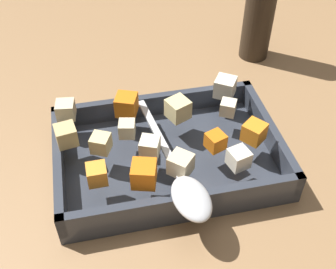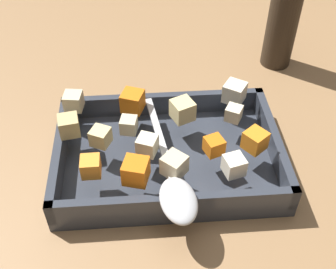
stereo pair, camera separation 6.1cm
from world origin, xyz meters
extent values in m
plane|color=#936D47|center=(0.00, 0.00, 0.00)|extent=(4.00, 4.00, 0.00)
cube|color=#333842|center=(0.01, 0.01, 0.01)|extent=(0.33, 0.22, 0.01)
cube|color=#333842|center=(0.01, -0.09, 0.03)|extent=(0.33, 0.01, 0.04)
cube|color=#333842|center=(0.01, 0.12, 0.03)|extent=(0.33, 0.01, 0.04)
cube|color=#333842|center=(-0.15, 0.01, 0.03)|extent=(0.01, 0.22, 0.04)
cube|color=#333842|center=(0.17, 0.01, 0.03)|extent=(0.01, 0.22, 0.04)
cube|color=orange|center=(-0.09, -0.04, 0.06)|extent=(0.03, 0.03, 0.03)
cube|color=orange|center=(0.13, -0.01, 0.07)|extent=(0.04, 0.04, 0.03)
cube|color=orange|center=(0.07, -0.02, 0.06)|extent=(0.03, 0.03, 0.02)
cube|color=orange|center=(-0.04, -0.06, 0.07)|extent=(0.04, 0.04, 0.03)
cube|color=orange|center=(-0.04, 0.08, 0.07)|extent=(0.04, 0.04, 0.03)
cube|color=#E0CC89|center=(-0.08, 0.01, 0.06)|extent=(0.03, 0.03, 0.03)
cube|color=tan|center=(-0.13, 0.04, 0.07)|extent=(0.03, 0.03, 0.03)
cube|color=beige|center=(-0.02, -0.01, 0.06)|extent=(0.03, 0.03, 0.03)
cube|color=beige|center=(-0.13, 0.09, 0.07)|extent=(0.03, 0.03, 0.03)
cube|color=beige|center=(0.11, 0.05, 0.06)|extent=(0.03, 0.03, 0.02)
cube|color=#E0CC89|center=(0.04, 0.06, 0.07)|extent=(0.04, 0.04, 0.03)
cube|color=beige|center=(0.02, -0.05, 0.07)|extent=(0.04, 0.04, 0.03)
cube|color=beige|center=(-0.04, 0.03, 0.06)|extent=(0.03, 0.03, 0.02)
cube|color=silver|center=(0.09, -0.06, 0.06)|extent=(0.03, 0.03, 0.03)
cube|color=silver|center=(0.12, 0.09, 0.07)|extent=(0.04, 0.04, 0.03)
ellipsoid|color=silver|center=(0.02, -0.11, 0.06)|extent=(0.06, 0.08, 0.02)
cube|color=silver|center=(0.00, 0.02, 0.05)|extent=(0.04, 0.17, 0.01)
cylinder|color=#2D2319|center=(0.25, 0.27, 0.11)|extent=(0.06, 0.06, 0.22)
camera|label=1|loc=(-0.08, -0.42, 0.48)|focal=45.59mm
camera|label=2|loc=(-0.02, -0.43, 0.48)|focal=45.59mm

